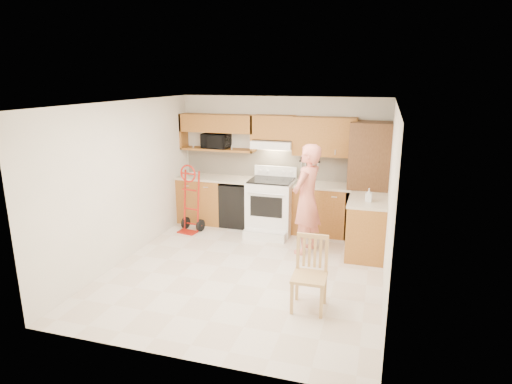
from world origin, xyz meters
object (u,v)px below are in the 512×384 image
at_px(range, 270,202).
at_px(dining_chair, 309,275).
at_px(hand_truck, 189,202).
at_px(microwave, 216,141).
at_px(person, 307,199).

bearing_deg(range, dining_chair, -65.20).
bearing_deg(hand_truck, dining_chair, -29.31).
height_order(microwave, person, person).
bearing_deg(dining_chair, microwave, 128.01).
relative_size(person, dining_chair, 1.94).
relative_size(range, dining_chair, 1.28).
xyz_separation_m(range, person, (0.80, -0.71, 0.31)).
relative_size(person, hand_truck, 1.57).
bearing_deg(person, hand_truck, -80.46).
relative_size(range, person, 0.66).
distance_m(range, dining_chair, 2.80).
height_order(microwave, dining_chair, microwave).
distance_m(microwave, hand_truck, 1.33).
bearing_deg(hand_truck, range, 23.77).
bearing_deg(person, dining_chair, 29.75).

